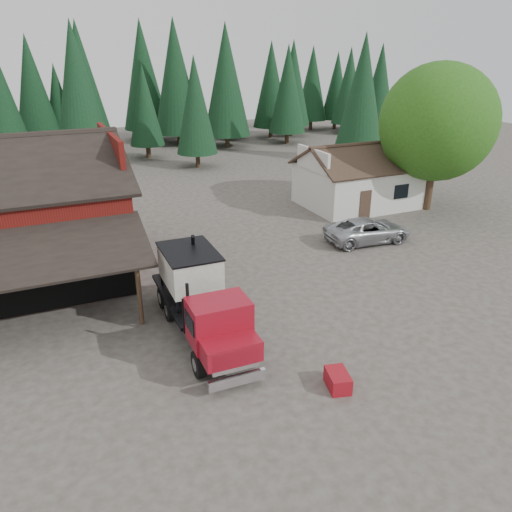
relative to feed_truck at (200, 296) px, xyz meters
name	(u,v)px	position (x,y,z in m)	size (l,w,h in m)	color
ground	(280,319)	(3.49, -0.29, -1.74)	(120.00, 120.00, 0.00)	#453D36
farmhouse	(359,183)	(16.49, 12.71, -0.07)	(8.60, 6.42, 4.65)	silver
deciduous_tree	(438,127)	(20.50, 9.68, 4.17)	(8.00, 8.00, 10.20)	#382619
conifer_backdrop	(116,151)	(3.49, 41.71, -1.74)	(76.00, 16.00, 16.00)	black
near_pine_b	(195,105)	(9.49, 29.71, 4.15)	(3.96, 3.96, 10.40)	#382619
near_pine_c	(362,92)	(25.49, 25.71, 5.16)	(4.84, 4.84, 12.40)	#382619
near_pine_d	(78,89)	(-0.51, 33.71, 5.66)	(5.28, 5.28, 13.40)	#382619
feed_truck	(200,296)	(0.00, 0.00, 0.00)	(2.43, 8.27, 3.71)	black
silver_car	(368,230)	(12.56, 6.00, -1.01)	(2.42, 5.24, 1.46)	#B5B8BD
equip_box	(338,380)	(3.19, -5.32, -1.44)	(0.70, 1.10, 0.60)	maroon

